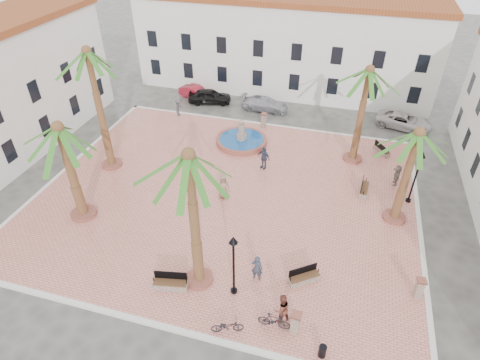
# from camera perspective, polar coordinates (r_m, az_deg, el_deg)

# --- Properties ---
(ground) EXTENTS (120.00, 120.00, 0.00)m
(ground) POSITION_cam_1_polar(r_m,az_deg,el_deg) (28.67, -1.92, -2.26)
(ground) COLOR #56544F
(ground) RESTS_ON ground
(plaza) EXTENTS (26.00, 22.00, 0.15)m
(plaza) POSITION_cam_1_polar(r_m,az_deg,el_deg) (28.63, -1.93, -2.14)
(plaza) COLOR #E18171
(plaza) RESTS_ON ground
(kerb_n) EXTENTS (26.30, 0.30, 0.16)m
(kerb_n) POSITION_cam_1_polar(r_m,az_deg,el_deg) (37.54, 3.17, 7.94)
(kerb_n) COLOR silver
(kerb_n) RESTS_ON ground
(kerb_s) EXTENTS (26.30, 0.30, 0.16)m
(kerb_s) POSITION_cam_1_polar(r_m,az_deg,el_deg) (21.72, -11.23, -19.69)
(kerb_s) COLOR silver
(kerb_s) RESTS_ON ground
(kerb_e) EXTENTS (0.30, 22.30, 0.16)m
(kerb_e) POSITION_cam_1_polar(r_m,az_deg,el_deg) (28.36, 24.17, -6.42)
(kerb_e) COLOR silver
(kerb_e) RESTS_ON ground
(kerb_w) EXTENTS (0.30, 22.30, 0.16)m
(kerb_w) POSITION_cam_1_polar(r_m,az_deg,el_deg) (34.24, -23.16, 1.75)
(kerb_w) COLOR silver
(kerb_w) RESTS_ON ground
(building_north) EXTENTS (30.40, 7.40, 9.50)m
(building_north) POSITION_cam_1_polar(r_m,az_deg,el_deg) (43.89, 6.25, 18.71)
(building_north) COLOR white
(building_north) RESTS_ON ground
(fountain) EXTENTS (4.30, 4.30, 2.22)m
(fountain) POSITION_cam_1_polar(r_m,az_deg,el_deg) (34.24, 0.22, 5.72)
(fountain) COLOR #9F5243
(fountain) RESTS_ON plaza
(palm_nw) EXTENTS (5.03, 5.03, 9.40)m
(palm_nw) POSITION_cam_1_polar(r_m,az_deg,el_deg) (29.56, -20.62, 15.16)
(palm_nw) COLOR #9F5243
(palm_nw) RESTS_ON plaza
(palm_sw) EXTENTS (5.44, 5.44, 7.00)m
(palm_sw) POSITION_cam_1_polar(r_m,az_deg,el_deg) (25.67, -24.06, 5.21)
(palm_sw) COLOR #9F5243
(palm_sw) RESTS_ON plaza
(palm_s) EXTENTS (4.88, 4.88, 8.61)m
(palm_s) POSITION_cam_1_polar(r_m,az_deg,el_deg) (18.08, -7.16, 1.30)
(palm_s) COLOR #9F5243
(palm_s) RESTS_ON plaza
(palm_e) EXTENTS (4.87, 4.87, 6.80)m
(palm_e) POSITION_cam_1_polar(r_m,az_deg,el_deg) (25.34, 23.74, 4.66)
(palm_e) COLOR #9F5243
(palm_e) RESTS_ON plaza
(palm_ne) EXTENTS (4.89, 4.89, 7.79)m
(palm_ne) POSITION_cam_1_polar(r_m,az_deg,el_deg) (30.52, 17.72, 13.30)
(palm_ne) COLOR #9F5243
(palm_ne) RESTS_ON plaza
(bench_s) EXTENTS (1.99, 0.94, 1.01)m
(bench_s) POSITION_cam_1_polar(r_m,az_deg,el_deg) (22.77, -9.84, -14.36)
(bench_s) COLOR gray
(bench_s) RESTS_ON plaza
(bench_se) EXTENTS (1.78, 1.51, 0.95)m
(bench_se) POSITION_cam_1_polar(r_m,az_deg,el_deg) (23.01, 9.07, -13.60)
(bench_se) COLOR gray
(bench_se) RESTS_ON plaza
(bench_e) EXTENTS (0.66, 1.78, 0.92)m
(bench_e) POSITION_cam_1_polar(r_m,az_deg,el_deg) (29.92, 17.21, -1.28)
(bench_e) COLOR gray
(bench_e) RESTS_ON plaza
(bench_ne) EXTENTS (1.36, 1.67, 0.88)m
(bench_ne) POSITION_cam_1_polar(r_m,az_deg,el_deg) (34.90, 19.50, 4.00)
(bench_ne) COLOR gray
(bench_ne) RESTS_ON plaza
(lamppost_s) EXTENTS (0.45, 0.45, 4.12)m
(lamppost_s) POSITION_cam_1_polar(r_m,az_deg,el_deg) (20.38, -0.93, -10.74)
(lamppost_s) COLOR black
(lamppost_s) RESTS_ON plaza
(lamppost_e) EXTENTS (0.44, 0.44, 4.05)m
(lamppost_e) POSITION_cam_1_polar(r_m,az_deg,el_deg) (28.80, 24.01, 1.48)
(lamppost_e) COLOR black
(lamppost_e) RESTS_ON plaza
(bollard_se) EXTENTS (0.54, 0.54, 1.41)m
(bollard_se) POSITION_cam_1_polar(r_m,az_deg,el_deg) (20.65, 7.90, -19.48)
(bollard_se) COLOR gray
(bollard_se) RESTS_ON plaza
(bollard_n) EXTENTS (0.56, 0.56, 1.35)m
(bollard_n) POSITION_cam_1_polar(r_m,az_deg,el_deg) (36.61, 3.40, 8.52)
(bollard_n) COLOR gray
(bollard_n) RESTS_ON plaza
(bollard_e) EXTENTS (0.54, 0.54, 1.30)m
(bollard_e) POSITION_cam_1_polar(r_m,az_deg,el_deg) (23.73, 24.12, -13.84)
(bollard_e) COLOR gray
(bollard_e) RESTS_ON plaza
(litter_bin) EXTENTS (0.36, 0.36, 0.71)m
(litter_bin) POSITION_cam_1_polar(r_m,az_deg,el_deg) (20.49, 11.63, -22.73)
(litter_bin) COLOR black
(litter_bin) RESTS_ON plaza
(cyclist_a) EXTENTS (0.65, 0.44, 1.73)m
(cyclist_a) POSITION_cam_1_polar(r_m,az_deg,el_deg) (22.44, 2.43, -12.37)
(cyclist_a) COLOR #2F3646
(cyclist_a) RESTS_ON plaza
(bicycle_a) EXTENTS (1.71, 1.08, 0.85)m
(bicycle_a) POSITION_cam_1_polar(r_m,az_deg,el_deg) (20.76, -1.81, -20.04)
(bicycle_a) COLOR black
(bicycle_a) RESTS_ON plaza
(cyclist_b) EXTENTS (1.11, 1.09, 1.80)m
(cyclist_b) POSITION_cam_1_polar(r_m,az_deg,el_deg) (20.84, 5.93, -17.71)
(cyclist_b) COLOR brown
(cyclist_b) RESTS_ON plaza
(bicycle_b) EXTENTS (1.66, 0.50, 0.99)m
(bicycle_b) POSITION_cam_1_polar(r_m,az_deg,el_deg) (20.89, 4.89, -19.33)
(bicycle_b) COLOR black
(bicycle_b) RESTS_ON plaza
(pedestrian_fountain_a) EXTENTS (1.05, 0.87, 1.83)m
(pedestrian_fountain_a) POSITION_cam_1_polar(r_m,az_deg,el_deg) (27.78, -2.38, -0.94)
(pedestrian_fountain_a) COLOR #8A6B55
(pedestrian_fountain_a) RESTS_ON plaza
(pedestrian_fountain_b) EXTENTS (1.20, 0.91, 1.89)m
(pedestrian_fountain_b) POSITION_cam_1_polar(r_m,az_deg,el_deg) (30.78, 3.39, 3.21)
(pedestrian_fountain_b) COLOR #323B53
(pedestrian_fountain_b) RESTS_ON plaza
(pedestrian_north) EXTENTS (0.65, 1.11, 1.70)m
(pedestrian_north) POSITION_cam_1_polar(r_m,az_deg,el_deg) (38.95, -8.75, 10.19)
(pedestrian_north) COLOR #47474C
(pedestrian_north) RESTS_ON plaza
(pedestrian_east) EXTENTS (0.51, 1.51, 1.62)m
(pedestrian_east) POSITION_cam_1_polar(r_m,az_deg,el_deg) (31.22, 21.42, 0.69)
(pedestrian_east) COLOR #74685A
(pedestrian_east) RESTS_ON plaza
(car_black) EXTENTS (4.57, 2.70, 1.46)m
(car_black) POSITION_cam_1_polar(r_m,az_deg,el_deg) (41.52, -4.34, 11.79)
(car_black) COLOR black
(car_black) RESTS_ON ground
(car_red) EXTENTS (4.13, 2.57, 1.28)m
(car_red) POSITION_cam_1_polar(r_m,az_deg,el_deg) (42.66, -6.22, 12.25)
(car_red) COLOR maroon
(car_red) RESTS_ON ground
(car_silver) EXTENTS (4.55, 1.89, 1.31)m
(car_silver) POSITION_cam_1_polar(r_m,az_deg,el_deg) (40.02, 3.57, 10.74)
(car_silver) COLOR #AAABB3
(car_silver) RESTS_ON ground
(car_white) EXTENTS (5.22, 3.35, 1.34)m
(car_white) POSITION_cam_1_polar(r_m,az_deg,el_deg) (39.65, 22.30, 7.76)
(car_white) COLOR beige
(car_white) RESTS_ON ground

